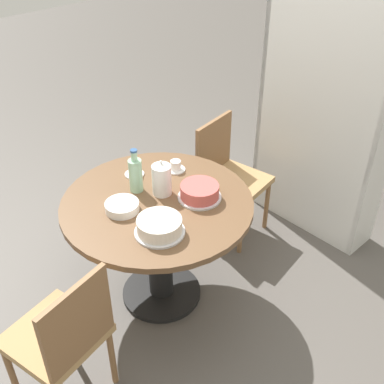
{
  "coord_description": "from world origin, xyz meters",
  "views": [
    {
      "loc": [
        1.75,
        -1.37,
        2.37
      ],
      "look_at": [
        0.0,
        0.27,
        0.69
      ],
      "focal_mm": 45.0,
      "sensor_mm": 36.0,
      "label": 1
    }
  ],
  "objects_px": {
    "water_bottle": "(136,174)",
    "cake_second": "(200,192)",
    "chair_b": "(63,336)",
    "coffee_pot": "(162,179)",
    "cup_a": "(134,171)",
    "cake_main": "(159,226)",
    "bookshelf": "(322,118)",
    "cup_b": "(176,166)",
    "chair_a": "(228,175)"
  },
  "relations": [
    {
      "from": "chair_b",
      "to": "coffee_pot",
      "type": "distance_m",
      "value": 0.99
    },
    {
      "from": "bookshelf",
      "to": "cup_a",
      "type": "relative_size",
      "value": 15.28
    },
    {
      "from": "chair_a",
      "to": "coffee_pot",
      "type": "xyz_separation_m",
      "value": [
        0.15,
        -0.74,
        0.38
      ]
    },
    {
      "from": "water_bottle",
      "to": "cake_second",
      "type": "bearing_deg",
      "value": 34.47
    },
    {
      "from": "chair_b",
      "to": "cake_main",
      "type": "xyz_separation_m",
      "value": [
        -0.02,
        0.63,
        0.32
      ]
    },
    {
      "from": "cake_main",
      "to": "cup_a",
      "type": "relative_size",
      "value": 2.21
    },
    {
      "from": "cup_a",
      "to": "cup_b",
      "type": "relative_size",
      "value": 1.0
    },
    {
      "from": "bookshelf",
      "to": "cup_a",
      "type": "bearing_deg",
      "value": 69.2
    },
    {
      "from": "chair_a",
      "to": "coffee_pot",
      "type": "distance_m",
      "value": 0.85
    },
    {
      "from": "coffee_pot",
      "to": "cup_a",
      "type": "bearing_deg",
      "value": 179.56
    },
    {
      "from": "water_bottle",
      "to": "cup_a",
      "type": "xyz_separation_m",
      "value": [
        -0.14,
        0.09,
        -0.08
      ]
    },
    {
      "from": "bookshelf",
      "to": "water_bottle",
      "type": "bearing_deg",
      "value": 75.97
    },
    {
      "from": "water_bottle",
      "to": "cake_main",
      "type": "height_order",
      "value": "water_bottle"
    },
    {
      "from": "water_bottle",
      "to": "cup_a",
      "type": "relative_size",
      "value": 2.26
    },
    {
      "from": "coffee_pot",
      "to": "cake_second",
      "type": "relative_size",
      "value": 0.88
    },
    {
      "from": "water_bottle",
      "to": "bookshelf",
      "type": "bearing_deg",
      "value": 75.97
    },
    {
      "from": "chair_b",
      "to": "cup_a",
      "type": "xyz_separation_m",
      "value": [
        -0.55,
        0.88,
        0.3
      ]
    },
    {
      "from": "cup_a",
      "to": "cake_second",
      "type": "bearing_deg",
      "value": 15.04
    },
    {
      "from": "cup_b",
      "to": "bookshelf",
      "type": "bearing_deg",
      "value": 71.63
    },
    {
      "from": "water_bottle",
      "to": "cup_a",
      "type": "distance_m",
      "value": 0.19
    },
    {
      "from": "cup_b",
      "to": "water_bottle",
      "type": "bearing_deg",
      "value": -88.59
    },
    {
      "from": "cup_a",
      "to": "cake_main",
      "type": "bearing_deg",
      "value": -24.58
    },
    {
      "from": "water_bottle",
      "to": "cup_b",
      "type": "distance_m",
      "value": 0.32
    },
    {
      "from": "cake_main",
      "to": "cake_second",
      "type": "distance_m",
      "value": 0.38
    },
    {
      "from": "cake_second",
      "to": "cup_b",
      "type": "bearing_deg",
      "value": 162.64
    },
    {
      "from": "chair_a",
      "to": "cake_main",
      "type": "bearing_deg",
      "value": -166.16
    },
    {
      "from": "cake_second",
      "to": "cake_main",
      "type": "bearing_deg",
      "value": -77.4
    },
    {
      "from": "bookshelf",
      "to": "cake_main",
      "type": "xyz_separation_m",
      "value": [
        0.05,
        -1.51,
        -0.09
      ]
    },
    {
      "from": "bookshelf",
      "to": "coffee_pot",
      "type": "xyz_separation_m",
      "value": [
        -0.21,
        -1.27,
        -0.03
      ]
    },
    {
      "from": "chair_b",
      "to": "water_bottle",
      "type": "relative_size",
      "value": 3.21
    },
    {
      "from": "cup_b",
      "to": "chair_b",
      "type": "bearing_deg",
      "value": -69.25
    },
    {
      "from": "chair_b",
      "to": "cake_second",
      "type": "distance_m",
      "value": 1.05
    },
    {
      "from": "chair_b",
      "to": "bookshelf",
      "type": "distance_m",
      "value": 2.19
    },
    {
      "from": "chair_b",
      "to": "cup_a",
      "type": "distance_m",
      "value": 1.08
    },
    {
      "from": "chair_b",
      "to": "cup_b",
      "type": "height_order",
      "value": "chair_b"
    },
    {
      "from": "cake_main",
      "to": "cake_second",
      "type": "height_order",
      "value": "same"
    },
    {
      "from": "coffee_pot",
      "to": "cup_a",
      "type": "distance_m",
      "value": 0.28
    },
    {
      "from": "coffee_pot",
      "to": "water_bottle",
      "type": "relative_size",
      "value": 0.81
    },
    {
      "from": "bookshelf",
      "to": "cake_second",
      "type": "xyz_separation_m",
      "value": [
        -0.03,
        -1.15,
        -0.09
      ]
    },
    {
      "from": "water_bottle",
      "to": "cup_b",
      "type": "relative_size",
      "value": 2.26
    },
    {
      "from": "chair_a",
      "to": "cup_a",
      "type": "distance_m",
      "value": 0.81
    },
    {
      "from": "chair_a",
      "to": "coffee_pot",
      "type": "relative_size",
      "value": 3.94
    },
    {
      "from": "water_bottle",
      "to": "cake_second",
      "type": "xyz_separation_m",
      "value": [
        0.31,
        0.21,
        -0.07
      ]
    },
    {
      "from": "chair_b",
      "to": "cup_b",
      "type": "xyz_separation_m",
      "value": [
        -0.42,
        1.1,
        0.3
      ]
    },
    {
      "from": "chair_a",
      "to": "bookshelf",
      "type": "bearing_deg",
      "value": -44.1
    },
    {
      "from": "cake_second",
      "to": "cup_a",
      "type": "xyz_separation_m",
      "value": [
        -0.45,
        -0.12,
        -0.02
      ]
    },
    {
      "from": "bookshelf",
      "to": "coffee_pot",
      "type": "distance_m",
      "value": 1.29
    },
    {
      "from": "bookshelf",
      "to": "coffee_pot",
      "type": "relative_size",
      "value": 8.31
    },
    {
      "from": "coffee_pot",
      "to": "cake_second",
      "type": "height_order",
      "value": "coffee_pot"
    },
    {
      "from": "chair_b",
      "to": "water_bottle",
      "type": "bearing_deg",
      "value": -165.17
    }
  ]
}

